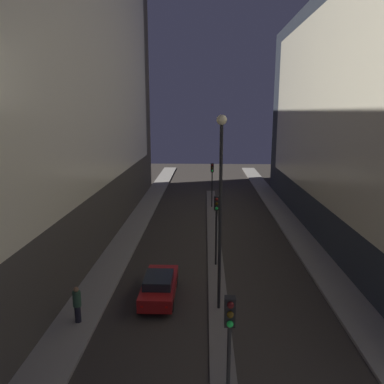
{
  "coord_description": "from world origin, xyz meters",
  "views": [
    {
      "loc": [
        -0.76,
        -5.68,
        9.96
      ],
      "look_at": [
        -1.67,
        20.49,
        4.29
      ],
      "focal_mm": 35.0,
      "sensor_mm": 36.0,
      "label": 1
    }
  ],
  "objects_px": {
    "traffic_light_mid": "(216,215)",
    "pedestrian_on_left_sidewalk": "(77,304)",
    "traffic_light_far": "(212,175)",
    "street_lamp": "(221,189)",
    "traffic_light_near": "(229,336)",
    "car_left_lane": "(159,286)"
  },
  "relations": [
    {
      "from": "pedestrian_on_left_sidewalk",
      "to": "traffic_light_near",
      "type": "bearing_deg",
      "value": -41.55
    },
    {
      "from": "street_lamp",
      "to": "pedestrian_on_left_sidewalk",
      "type": "height_order",
      "value": "street_lamp"
    },
    {
      "from": "pedestrian_on_left_sidewalk",
      "to": "car_left_lane",
      "type": "bearing_deg",
      "value": 36.91
    },
    {
      "from": "car_left_lane",
      "to": "pedestrian_on_left_sidewalk",
      "type": "bearing_deg",
      "value": -143.09
    },
    {
      "from": "car_left_lane",
      "to": "traffic_light_near",
      "type": "bearing_deg",
      "value": -69.83
    },
    {
      "from": "traffic_light_mid",
      "to": "traffic_light_far",
      "type": "distance_m",
      "value": 15.17
    },
    {
      "from": "traffic_light_near",
      "to": "car_left_lane",
      "type": "height_order",
      "value": "traffic_light_near"
    },
    {
      "from": "traffic_light_near",
      "to": "pedestrian_on_left_sidewalk",
      "type": "relative_size",
      "value": 2.58
    },
    {
      "from": "traffic_light_near",
      "to": "pedestrian_on_left_sidewalk",
      "type": "distance_m",
      "value": 9.28
    },
    {
      "from": "street_lamp",
      "to": "car_left_lane",
      "type": "relative_size",
      "value": 2.22
    },
    {
      "from": "traffic_light_near",
      "to": "traffic_light_far",
      "type": "bearing_deg",
      "value": 90.0
    },
    {
      "from": "traffic_light_mid",
      "to": "traffic_light_far",
      "type": "bearing_deg",
      "value": 90.0
    },
    {
      "from": "traffic_light_mid",
      "to": "pedestrian_on_left_sidewalk",
      "type": "relative_size",
      "value": 2.58
    },
    {
      "from": "traffic_light_near",
      "to": "traffic_light_mid",
      "type": "bearing_deg",
      "value": 90.0
    },
    {
      "from": "traffic_light_mid",
      "to": "street_lamp",
      "type": "distance_m",
      "value": 6.2
    },
    {
      "from": "traffic_light_mid",
      "to": "pedestrian_on_left_sidewalk",
      "type": "xyz_separation_m",
      "value": [
        -6.72,
        -7.16,
        -2.37
      ]
    },
    {
      "from": "traffic_light_mid",
      "to": "pedestrian_on_left_sidewalk",
      "type": "height_order",
      "value": "traffic_light_mid"
    },
    {
      "from": "street_lamp",
      "to": "traffic_light_far",
      "type": "bearing_deg",
      "value": 90.0
    },
    {
      "from": "street_lamp",
      "to": "pedestrian_on_left_sidewalk",
      "type": "relative_size",
      "value": 5.44
    },
    {
      "from": "traffic_light_far",
      "to": "street_lamp",
      "type": "relative_size",
      "value": 0.47
    },
    {
      "from": "traffic_light_mid",
      "to": "traffic_light_near",
      "type": "bearing_deg",
      "value": -90.0
    },
    {
      "from": "traffic_light_mid",
      "to": "street_lamp",
      "type": "height_order",
      "value": "street_lamp"
    }
  ]
}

